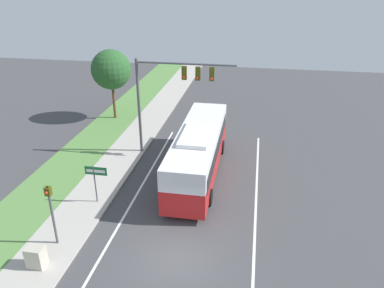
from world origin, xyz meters
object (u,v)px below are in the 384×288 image
bus (199,149)px  signal_gantry (170,87)px  pedestrian_signal (51,207)px  street_sign (96,177)px  utility_cabinet (36,257)px

bus → signal_gantry: signal_gantry is taller
pedestrian_signal → street_sign: 3.91m
bus → utility_cabinet: size_ratio=10.91×
pedestrian_signal → street_sign: pedestrian_signal is taller
signal_gantry → bus: bearing=-47.4°
bus → signal_gantry: 4.91m
street_sign → signal_gantry: bearing=68.6°
bus → pedestrian_signal: 10.08m
signal_gantry → pedestrian_signal: (-3.32, -10.93, -2.94)m
utility_cabinet → street_sign: bearing=83.3°
signal_gantry → utility_cabinet: 13.79m
street_sign → utility_cabinet: size_ratio=2.40×
utility_cabinet → signal_gantry: bearing=74.8°
pedestrian_signal → utility_cabinet: pedestrian_signal is taller
bus → street_sign: bus is taller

